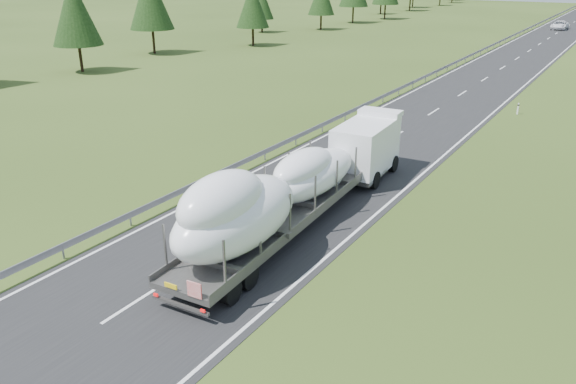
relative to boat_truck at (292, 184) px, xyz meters
The scene contains 5 objects.
ground 2.91m from the boat_truck, behind, with size 400.00×400.00×0.00m, color #304316.
road_surface 99.99m from the boat_truck, 90.98° to the left, with size 10.00×400.00×0.02m, color black.
guardrail 100.15m from the boat_truck, 94.02° to the left, with size 0.10×400.00×0.76m.
boat_truck is the anchor object (origin of this frame).
distant_van 106.87m from the boat_truck, 91.24° to the left, with size 2.80×6.08×1.69m, color white.
Camera 1 is at (14.87, -21.44, 12.20)m, focal length 35.00 mm.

